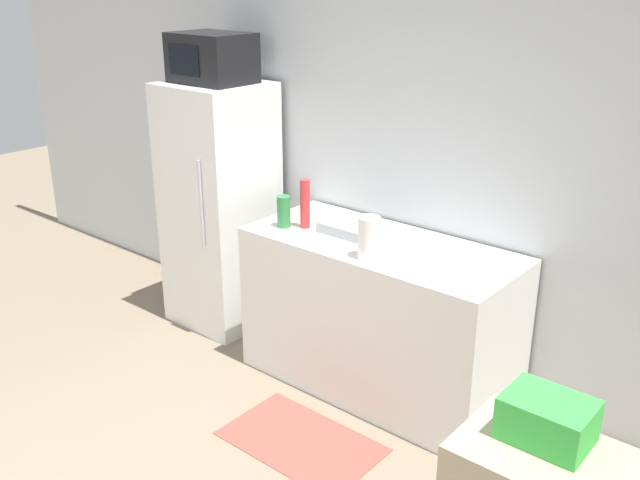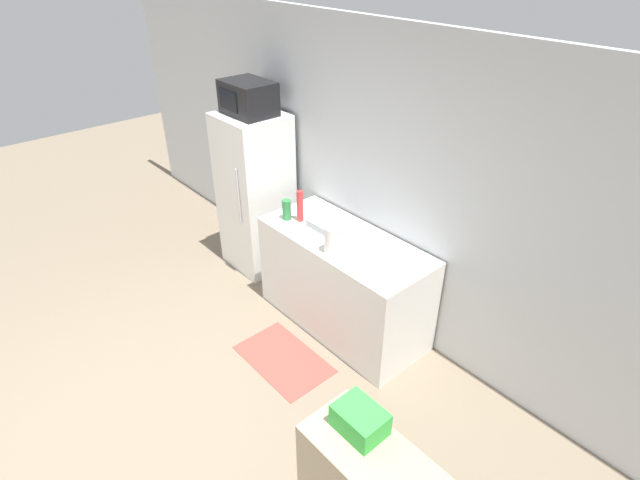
{
  "view_description": "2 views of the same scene",
  "coord_description": "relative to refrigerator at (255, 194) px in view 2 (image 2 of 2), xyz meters",
  "views": [
    {
      "loc": [
        2.22,
        -0.8,
        2.35
      ],
      "look_at": [
        0.03,
        1.81,
        1.03
      ],
      "focal_mm": 40.0,
      "sensor_mm": 36.0,
      "label": 1
    },
    {
      "loc": [
        2.67,
        -0.28,
        3.1
      ],
      "look_at": [
        0.28,
        1.82,
        1.15
      ],
      "focal_mm": 28.0,
      "sensor_mm": 36.0,
      "label": 2
    }
  ],
  "objects": [
    {
      "name": "ground_plane",
      "position": [
        1.23,
        -2.27,
        -0.83
      ],
      "size": [
        14.0,
        14.0,
        0.0
      ],
      "primitive_type": "plane",
      "color": "#7F705B"
    },
    {
      "name": "wall_back",
      "position": [
        1.23,
        0.37,
        0.47
      ],
      "size": [
        8.0,
        0.06,
        2.6
      ],
      "primitive_type": "cube",
      "color": "silver",
      "rests_on": "ground_plane"
    },
    {
      "name": "refrigerator",
      "position": [
        0.0,
        0.0,
        0.0
      ],
      "size": [
        0.63,
        0.61,
        1.66
      ],
      "color": "white",
      "rests_on": "ground_plane"
    },
    {
      "name": "microwave",
      "position": [
        -0.0,
        -0.0,
        0.98
      ],
      "size": [
        0.5,
        0.37,
        0.31
      ],
      "color": "black",
      "rests_on": "refrigerator"
    },
    {
      "name": "counter",
      "position": [
        1.35,
        -0.02,
        -0.37
      ],
      "size": [
        1.57,
        0.69,
        0.91
      ],
      "primitive_type": "cube",
      "color": "silver",
      "rests_on": "ground_plane"
    },
    {
      "name": "sink_basin",
      "position": [
        1.13,
        0.02,
        0.11
      ],
      "size": [
        0.35,
        0.3,
        0.06
      ],
      "primitive_type": "cube",
      "color": "#9EA3A8",
      "rests_on": "counter"
    },
    {
      "name": "bottle_tall",
      "position": [
        0.85,
        -0.1,
        0.23
      ],
      "size": [
        0.06,
        0.06,
        0.29
      ],
      "primitive_type": "cylinder",
      "color": "red",
      "rests_on": "counter"
    },
    {
      "name": "bottle_short",
      "position": [
        0.75,
        -0.17,
        0.18
      ],
      "size": [
        0.08,
        0.08,
        0.19
      ],
      "primitive_type": "cylinder",
      "color": "#2D7F42",
      "rests_on": "counter"
    },
    {
      "name": "basket",
      "position": [
        2.87,
        -1.39,
        0.35
      ],
      "size": [
        0.24,
        0.18,
        0.13
      ],
      "primitive_type": "cube",
      "color": "green",
      "rests_on": "shelf_cabinet"
    },
    {
      "name": "paper_towel_roll",
      "position": [
        1.42,
        -0.24,
        0.19
      ],
      "size": [
        0.12,
        0.12,
        0.23
      ],
      "primitive_type": "cylinder",
      "color": "white",
      "rests_on": "counter"
    },
    {
      "name": "kitchen_rug",
      "position": [
        1.37,
        -0.74,
        -0.83
      ],
      "size": [
        0.83,
        0.51,
        0.01
      ],
      "primitive_type": "cube",
      "color": "#99473D",
      "rests_on": "ground_plane"
    }
  ]
}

